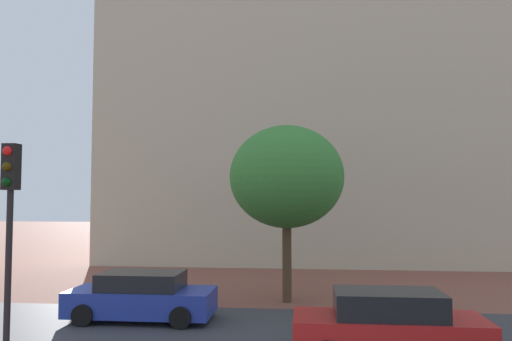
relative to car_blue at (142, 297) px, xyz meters
The scene contains 7 objects.
ground_plane 4.06m from the car_blue, 11.07° to the left, with size 120.00×120.00×0.00m, color brown.
street_asphalt_strip 4.26m from the car_blue, 21.10° to the right, with size 120.00×6.87×0.00m, color #38383D.
landmark_building 20.48m from the car_blue, 71.25° to the left, with size 25.93×11.76×37.95m.
car_blue is the anchor object (origin of this frame).
car_red 7.62m from the car_blue, 23.38° to the right, with size 4.45×1.93×1.58m.
traffic_light_pole 6.57m from the car_blue, 95.86° to the right, with size 0.28×0.34×4.82m.
tree_curb_far 6.60m from the car_blue, 35.05° to the left, with size 4.21×4.21×6.45m.
Camera 1 is at (1.15, -5.64, 3.75)m, focal length 34.17 mm.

